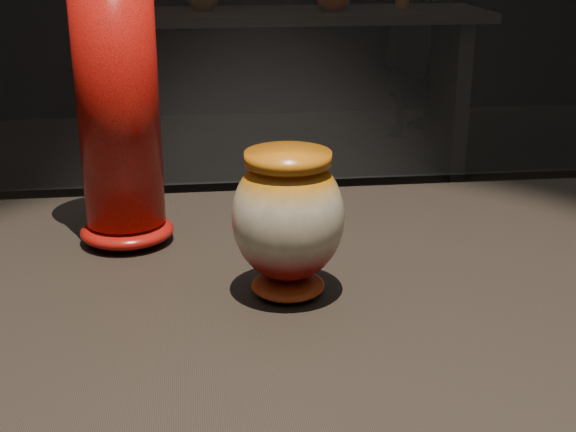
# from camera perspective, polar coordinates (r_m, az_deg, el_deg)

# --- Properties ---
(main_vase) EXTENTS (0.15, 0.15, 0.18)m
(main_vase) POSITION_cam_1_polar(r_m,az_deg,el_deg) (0.92, 0.00, -0.18)
(main_vase) COLOR maroon
(main_vase) RESTS_ON display_plinth
(tall_vase) EXTENTS (0.13, 0.13, 0.41)m
(tall_vase) POSITION_cam_1_polar(r_m,az_deg,el_deg) (1.08, -12.00, 7.95)
(tall_vase) COLOR red
(tall_vase) RESTS_ON display_plinth
(back_shelf) EXTENTS (2.00, 0.60, 0.90)m
(back_shelf) POSITION_cam_1_polar(r_m,az_deg,el_deg) (4.34, 0.57, 10.96)
(back_shelf) COLOR black
(back_shelf) RESTS_ON ground
(visitor) EXTENTS (0.67, 0.64, 1.54)m
(visitor) POSITION_cam_1_polar(r_m,az_deg,el_deg) (5.37, 8.81, 13.89)
(visitor) COLOR black
(visitor) RESTS_ON ground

